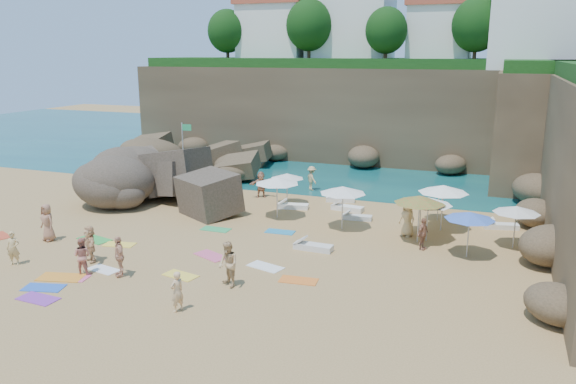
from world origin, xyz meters
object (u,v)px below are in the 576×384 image
(parasol_2, at_px, (343,190))
(person_stand_1, at_px, (82,256))
(person_stand_3, at_px, (423,234))
(flag_pole, at_px, (184,143))
(person_stand_4, at_px, (408,218))
(rock_outcrop, at_px, (173,201))
(parasol_0, at_px, (287,176))
(person_stand_2, at_px, (312,178))
(person_stand_0, at_px, (13,248))
(person_stand_5, at_px, (261,184))
(person_stand_6, at_px, (177,291))
(parasol_1, at_px, (443,189))
(lounger_0, at_px, (357,217))

(parasol_2, height_order, person_stand_1, parasol_2)
(parasol_2, height_order, person_stand_3, parasol_2)
(flag_pole, relative_size, person_stand_4, 2.20)
(rock_outcrop, height_order, person_stand_3, rock_outcrop)
(parasol_0, distance_m, person_stand_2, 4.17)
(person_stand_0, relative_size, person_stand_5, 0.91)
(person_stand_1, distance_m, person_stand_2, 18.36)
(person_stand_4, distance_m, person_stand_6, 13.49)
(person_stand_1, bearing_deg, person_stand_3, -156.44)
(parasol_1, distance_m, person_stand_3, 3.77)
(flag_pole, bearing_deg, person_stand_3, -27.50)
(lounger_0, bearing_deg, person_stand_2, 122.57)
(lounger_0, distance_m, person_stand_1, 15.13)
(parasol_1, distance_m, person_stand_4, 2.61)
(person_stand_0, relative_size, person_stand_6, 1.00)
(parasol_2, distance_m, lounger_0, 2.84)
(lounger_0, relative_size, person_stand_6, 1.09)
(rock_outcrop, height_order, person_stand_1, rock_outcrop)
(person_stand_3, distance_m, person_stand_4, 2.08)
(flag_pole, height_order, person_stand_3, flag_pole)
(rock_outcrop, distance_m, person_stand_2, 9.57)
(lounger_0, height_order, person_stand_1, person_stand_1)
(person_stand_4, height_order, person_stand_5, person_stand_4)
(rock_outcrop, distance_m, parasol_1, 16.94)
(flag_pole, relative_size, parasol_1, 1.59)
(rock_outcrop, distance_m, person_stand_3, 16.65)
(person_stand_0, relative_size, person_stand_1, 0.96)
(parasol_1, bearing_deg, lounger_0, 176.07)
(rock_outcrop, relative_size, person_stand_4, 4.35)
(parasol_2, xyz_separation_m, person_stand_6, (-3.01, -11.81, -1.39))
(parasol_0, relative_size, person_stand_5, 1.22)
(rock_outcrop, distance_m, parasol_2, 12.06)
(parasol_0, height_order, person_stand_1, parasol_0)
(parasol_2, relative_size, person_stand_2, 1.47)
(person_stand_3, bearing_deg, lounger_0, 69.93)
(parasol_2, relative_size, person_stand_1, 1.53)
(flag_pole, height_order, person_stand_1, flag_pole)
(person_stand_1, bearing_deg, parasol_2, -139.40)
(person_stand_1, distance_m, person_stand_3, 15.66)
(parasol_0, xyz_separation_m, person_stand_3, (9.09, -5.44, -1.03))
(rock_outcrop, height_order, person_stand_0, rock_outcrop)
(person_stand_0, bearing_deg, person_stand_5, 45.45)
(rock_outcrop, relative_size, person_stand_2, 4.87)
(parasol_0, relative_size, person_stand_2, 1.24)
(person_stand_3, xyz_separation_m, person_stand_6, (-7.53, -10.01, -0.01))
(lounger_0, relative_size, person_stand_3, 1.07)
(parasol_2, distance_m, person_stand_1, 13.45)
(person_stand_1, height_order, person_stand_4, person_stand_4)
(person_stand_2, bearing_deg, parasol_2, 164.24)
(parasol_0, bearing_deg, parasol_2, -38.51)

